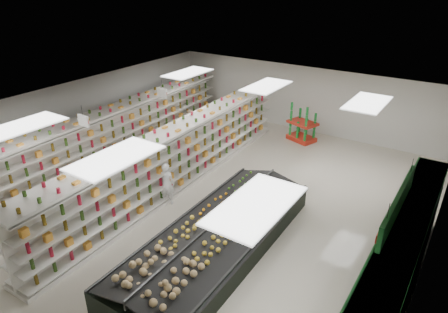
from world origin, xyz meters
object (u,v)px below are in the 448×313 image
Objects in this scene: produce_island at (217,236)px; shopper_background at (192,128)px; soda_endcap at (303,124)px; gondola_left at (119,135)px; gondola_center at (178,159)px; shopper_main at (166,184)px.

shopper_background is (-5.29, 5.69, 0.35)m from produce_island.
shopper_background is (-4.01, -3.30, 0.05)m from soda_endcap.
shopper_background is at bearing -140.54° from soda_endcap.
gondola_left is at bearing 157.24° from produce_island.
soda_endcap is at bearing 44.67° from gondola_left.
gondola_center is at bearing -141.89° from shopper_background.
shopper_main is (-2.90, 1.18, 0.28)m from produce_island.
produce_island is 3.15m from shopper_main.
soda_endcap reaches higher than shopper_main.
gondola_left is at bearing -133.62° from soda_endcap.
gondola_center reaches higher than shopper_background.
gondola_left is 4.51m from shopper_main.
shopper_background reaches higher than soda_endcap.
soda_endcap is at bearing 98.12° from produce_island.
gondola_left is 8.46× the size of shopper_main.
soda_endcap is 0.98× the size of shopper_background.
produce_island is 4.73× the size of shopper_main.
gondola_center reaches higher than produce_island.
gondola_left is 7.65m from produce_island.
produce_island is 7.78m from shopper_background.
soda_endcap is at bearing -125.34° from shopper_main.
gondola_center reaches higher than gondola_left.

